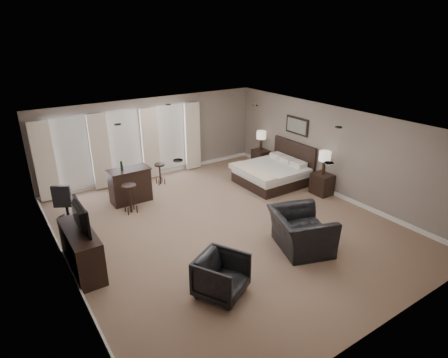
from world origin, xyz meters
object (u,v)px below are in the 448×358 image
bed (268,166)px  armchair_near (301,225)px  lamp_far (261,141)px  bar_stool_left (130,199)px  tv (78,228)px  armchair_far (221,274)px  nightstand_near (322,184)px  dresser (82,250)px  desk_chair (66,201)px  bar_counter (130,185)px  lamp_near (324,163)px  nightstand_far (260,158)px  bar_stool_right (160,174)px

bed → armchair_near: 3.69m
lamp_far → bar_stool_left: (-5.18, -0.89, -0.55)m
tv → armchair_far: (1.94, -2.20, -0.55)m
nightstand_near → bar_stool_left: 5.56m
dresser → bar_stool_left: bearing=48.0°
nightstand_near → armchair_far: (-4.98, -2.12, 0.12)m
desk_chair → bed: bearing=-161.4°
dresser → armchair_far: bearing=-48.6°
bar_counter → lamp_near: bearing=-28.6°
nightstand_near → bed: bearing=121.5°
nightstand_far → dresser: bearing=-157.8°
tv → bar_stool_left: size_ratio=1.26×
bar_stool_right → lamp_near: bearing=-42.7°
bed → lamp_near: size_ratio=2.78×
armchair_near → bar_counter: (-2.27, 4.47, -0.09)m
bar_stool_right → nightstand_near: bearing=-42.7°
nightstand_near → lamp_far: (0.00, 2.90, 0.63)m
nightstand_near → bar_counter: bar_counter is taller
bar_counter → bar_stool_right: (1.24, 0.71, -0.16)m
nightstand_far → lamp_far: lamp_far is taller
lamp_near → bar_stool_right: 5.04m
nightstand_far → bar_stool_left: 5.25m
lamp_far → dresser: (-6.92, -2.82, -0.49)m
armchair_near → lamp_near: bearing=-36.7°
nightstand_far → bar_counter: bearing=-177.4°
nightstand_far → desk_chair: bearing=-177.1°
lamp_far → bar_stool_right: bearing=172.4°
dresser → armchair_near: size_ratio=1.18×
tv → armchair_near: bearing=-113.7°
bar_stool_right → dresser: bearing=-134.4°
nightstand_far → dresser: 7.47m
nightstand_near → nightstand_far: nightstand_near is taller
dresser → desk_chair: (0.24, 2.49, 0.05)m
dresser → armchair_near: armchair_near is taller
tv → desk_chair: size_ratio=0.99×
lamp_far → lamp_near: bearing=-90.0°
lamp_far → dresser: lamp_far is taller
bar_counter → bed: bearing=-16.9°
armchair_near → nightstand_near: bearing=-36.7°
bed → desk_chair: bearing=169.1°
armchair_near → desk_chair: (-4.03, 4.36, -0.07)m
lamp_near → bar_stool_right: size_ratio=1.03×
dresser → bar_counter: (2.00, 2.60, 0.04)m
lamp_far → desk_chair: size_ratio=0.67×
tv → armchair_far: size_ratio=1.17×
bar_counter → bar_stool_right: size_ratio=1.69×
nightstand_near → armchair_near: bearing=-145.9°
bed → lamp_near: lamp_near is taller
lamp_near → desk_chair: (-6.68, 2.57, -0.47)m
bar_stool_right → desk_chair: bearing=-164.7°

